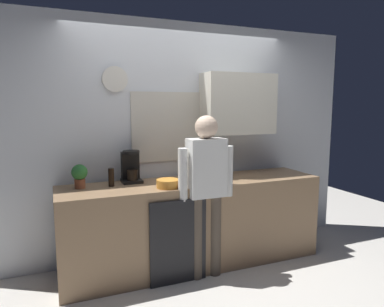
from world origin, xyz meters
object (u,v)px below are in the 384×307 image
(bottle_dark_sauce, at_px, (111,177))
(cup_yellow_cup, at_px, (183,174))
(mixing_bowl, at_px, (168,184))
(person_at_sink, at_px, (206,183))
(potted_plant, at_px, (80,175))
(cup_blue_mug, at_px, (212,178))
(bottle_red_vinegar, at_px, (181,173))
(bottle_green_wine, at_px, (223,165))
(coffee_maker, at_px, (131,168))

(bottle_dark_sauce, distance_m, cup_yellow_cup, 0.81)
(bottle_dark_sauce, height_order, mixing_bowl, bottle_dark_sauce)
(cup_yellow_cup, xyz_separation_m, person_at_sink, (0.05, -0.50, -0.00))
(cup_yellow_cup, height_order, potted_plant, potted_plant)
(cup_blue_mug, xyz_separation_m, potted_plant, (-1.26, 0.27, 0.08))
(bottle_red_vinegar, distance_m, potted_plant, 0.98)
(mixing_bowl, bearing_deg, person_at_sink, -19.70)
(bottle_red_vinegar, relative_size, bottle_green_wine, 0.73)
(coffee_maker, height_order, bottle_dark_sauce, coffee_maker)
(bottle_dark_sauce, distance_m, potted_plant, 0.30)
(cup_blue_mug, distance_m, person_at_sink, 0.20)
(bottle_dark_sauce, distance_m, mixing_bowl, 0.56)
(person_at_sink, bearing_deg, bottle_red_vinegar, 118.77)
(cup_yellow_cup, relative_size, mixing_bowl, 0.39)
(cup_blue_mug, xyz_separation_m, person_at_sink, (-0.13, -0.15, -0.01))
(bottle_green_wine, bearing_deg, cup_yellow_cup, 147.14)
(coffee_maker, relative_size, cup_yellow_cup, 3.88)
(bottle_green_wine, xyz_separation_m, cup_yellow_cup, (-0.36, 0.23, -0.11))
(potted_plant, bearing_deg, mixing_bowl, -20.73)
(cup_blue_mug, xyz_separation_m, cup_yellow_cup, (-0.18, 0.35, -0.01))
(coffee_maker, xyz_separation_m, cup_blue_mug, (0.75, -0.36, -0.10))
(coffee_maker, xyz_separation_m, bottle_green_wine, (0.93, -0.24, 0.00))
(bottle_dark_sauce, xyz_separation_m, mixing_bowl, (0.50, -0.26, -0.05))
(bottle_dark_sauce, height_order, potted_plant, potted_plant)
(bottle_red_vinegar, distance_m, person_at_sink, 0.29)
(coffee_maker, height_order, cup_blue_mug, coffee_maker)
(bottle_dark_sauce, bearing_deg, cup_blue_mug, -13.38)
(bottle_green_wine, bearing_deg, bottle_dark_sauce, 174.44)
(bottle_red_vinegar, bearing_deg, person_at_sink, -52.78)
(bottle_dark_sauce, xyz_separation_m, person_at_sink, (0.84, -0.38, -0.05))
(coffee_maker, xyz_separation_m, potted_plant, (-0.51, -0.09, -0.01))
(mixing_bowl, bearing_deg, bottle_dark_sauce, 152.65)
(bottle_red_vinegar, relative_size, mixing_bowl, 1.00)
(person_at_sink, bearing_deg, bottle_green_wine, 32.00)
(potted_plant, bearing_deg, bottle_dark_sauce, -8.02)
(cup_yellow_cup, bearing_deg, potted_plant, -175.80)
(bottle_green_wine, bearing_deg, bottle_red_vinegar, -174.85)
(coffee_maker, bearing_deg, cup_blue_mug, -25.72)
(potted_plant, distance_m, person_at_sink, 1.21)
(bottle_red_vinegar, distance_m, cup_blue_mug, 0.32)
(mixing_bowl, bearing_deg, cup_blue_mug, 2.95)
(cup_blue_mug, bearing_deg, bottle_dark_sauce, 166.62)
(bottle_red_vinegar, relative_size, bottle_dark_sauce, 1.22)
(cup_blue_mug, distance_m, mixing_bowl, 0.48)
(coffee_maker, relative_size, person_at_sink, 0.21)
(coffee_maker, relative_size, cup_blue_mug, 3.30)
(cup_yellow_cup, bearing_deg, bottle_dark_sauce, -171.39)
(bottle_red_vinegar, bearing_deg, mixing_bowl, -150.53)
(bottle_green_wine, bearing_deg, coffee_maker, 165.43)
(bottle_dark_sauce, relative_size, potted_plant, 0.78)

